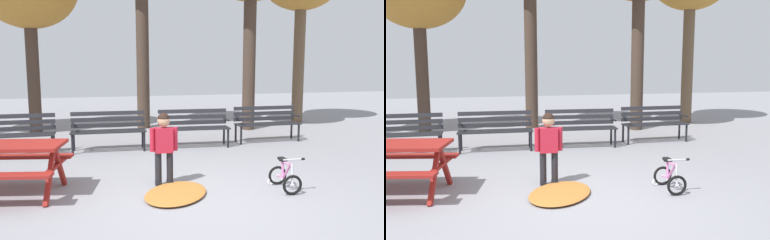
# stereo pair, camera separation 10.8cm
# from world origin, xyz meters

# --- Properties ---
(ground) EXTENTS (36.00, 36.00, 0.00)m
(ground) POSITION_xyz_m (0.00, 0.00, 0.00)
(ground) COLOR gray
(park_bench_far_left) EXTENTS (1.60, 0.46, 0.85)m
(park_bench_far_left) POSITION_xyz_m (-2.91, 3.66, 0.51)
(park_bench_far_left) COLOR #232328
(park_bench_far_left) RESTS_ON ground
(park_bench_left) EXTENTS (1.62, 0.52, 0.85)m
(park_bench_left) POSITION_xyz_m (-1.01, 3.67, 0.51)
(park_bench_left) COLOR #232328
(park_bench_left) RESTS_ON ground
(park_bench_right) EXTENTS (1.63, 0.57, 0.85)m
(park_bench_right) POSITION_xyz_m (0.89, 3.59, 0.51)
(park_bench_right) COLOR #232328
(park_bench_right) RESTS_ON ground
(park_bench_far_right) EXTENTS (1.60, 0.46, 0.85)m
(park_bench_far_right) POSITION_xyz_m (2.79, 3.78, 0.51)
(park_bench_far_right) COLOR #232328
(park_bench_far_right) RESTS_ON ground
(child_standing) EXTENTS (0.44, 0.19, 1.15)m
(child_standing) POSITION_xyz_m (-0.30, 0.87, 0.68)
(child_standing) COLOR black
(child_standing) RESTS_ON ground
(kids_bicycle) EXTENTS (0.39, 0.57, 0.54)m
(kids_bicycle) POSITION_xyz_m (1.42, 0.19, 0.20)
(kids_bicycle) COLOR black
(kids_bicycle) RESTS_ON ground
(leaf_pile) EXTENTS (1.36, 1.45, 0.07)m
(leaf_pile) POSITION_xyz_m (-0.23, 0.33, 0.04)
(leaf_pile) COLOR #B26B2D
(leaf_pile) RESTS_ON ground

